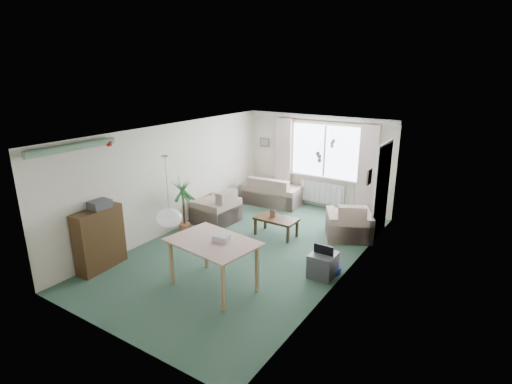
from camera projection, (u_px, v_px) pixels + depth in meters
The scene contains 25 objects.
ground at pixel (248, 250), 8.09m from camera, with size 6.50×6.50×0.00m, color #2E4C3C.
window at pixel (325, 151), 10.13m from camera, with size 1.80×0.03×1.30m, color white.
curtain_rod at pixel (325, 121), 9.83m from camera, with size 2.60×0.03×0.03m, color black.
curtain_left at pixel (283, 156), 10.71m from camera, with size 0.45×0.08×2.00m, color beige.
curtain_right at pixel (368, 167), 9.52m from camera, with size 0.45×0.08×2.00m, color beige.
radiator at pixel (322, 193), 10.42m from camera, with size 1.20×0.10×0.55m, color white.
doorway at pixel (382, 191), 8.53m from camera, with size 0.03×0.95×2.00m, color black.
pendant_lamp at pixel (169, 218), 5.70m from camera, with size 0.36×0.36×0.36m, color white.
tinsel_garland at pixel (72, 147), 6.55m from camera, with size 1.60×1.60×0.12m, color #196626.
bauble_cluster_a at pixel (332, 141), 7.47m from camera, with size 0.20×0.20×0.20m, color silver.
bauble_cluster_b at pixel (320, 154), 6.36m from camera, with size 0.20×0.20×0.20m, color silver.
wall_picture_back at pixel (265, 142), 11.04m from camera, with size 0.28×0.03×0.22m, color brown.
wall_picture_right at pixel (369, 177), 7.56m from camera, with size 0.03×0.24×0.30m, color brown.
sofa at pixel (273, 190), 10.72m from camera, with size 1.52×0.80×0.76m, color beige.
armchair_corner at pixel (349, 219), 8.57m from camera, with size 0.92×0.87×0.83m, color beige.
armchair_left at pixel (216, 205), 9.44m from camera, with size 0.92×0.87×0.82m, color beige.
coffee_table at pixel (276, 227), 8.71m from camera, with size 0.92×0.51×0.41m, color black.
photo_frame at pixel (272, 213), 8.70m from camera, with size 0.12×0.02×0.16m, color brown.
bookshelf at pixel (99, 239), 7.20m from camera, with size 0.31×0.93×1.14m, color black.
hifi_box at pixel (100, 204), 7.08m from camera, with size 0.28×0.35×0.14m, color #404146.
houseplant at pixel (184, 207), 8.71m from camera, with size 0.54×0.54×1.25m, color #1E5826.
dining_table at pixel (214, 265), 6.60m from camera, with size 1.32×0.88×0.83m, color tan.
gift_box at pixel (221, 239), 6.44m from camera, with size 0.25×0.18×0.12m, color silver.
tv_cube at pixel (323, 265), 7.01m from camera, with size 0.43×0.47×0.43m, color #343338.
pet_bed at pixel (325, 267), 7.26m from camera, with size 0.59×0.59×0.12m, color navy.
Camera 1 is at (4.13, -6.10, 3.53)m, focal length 28.00 mm.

